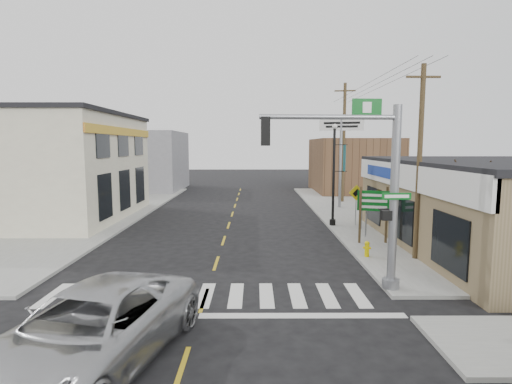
{
  "coord_description": "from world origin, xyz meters",
  "views": [
    {
      "loc": [
        1.62,
        -12.23,
        4.9
      ],
      "look_at": [
        1.67,
        5.73,
        2.8
      ],
      "focal_mm": 28.0,
      "sensor_mm": 36.0,
      "label": 1
    }
  ],
  "objects_px": {
    "guide_sign": "(374,207)",
    "fire_hydrant": "(367,248)",
    "bare_tree": "(472,168)",
    "utility_pole_near": "(419,161)",
    "dance_center_sign": "(341,138)",
    "traffic_signal_pole": "(372,178)",
    "lamp_post": "(335,167)",
    "utility_pole_far": "(344,142)",
    "suv": "(91,330)"
  },
  "relations": [
    {
      "from": "bare_tree",
      "to": "suv",
      "type": "bearing_deg",
      "value": -147.67
    },
    {
      "from": "guide_sign",
      "to": "lamp_post",
      "type": "bearing_deg",
      "value": 119.83
    },
    {
      "from": "guide_sign",
      "to": "fire_hydrant",
      "type": "bearing_deg",
      "value": -95.16
    },
    {
      "from": "fire_hydrant",
      "to": "utility_pole_far",
      "type": "relative_size",
      "value": 0.07
    },
    {
      "from": "fire_hydrant",
      "to": "dance_center_sign",
      "type": "distance_m",
      "value": 14.86
    },
    {
      "from": "suv",
      "to": "utility_pole_far",
      "type": "bearing_deg",
      "value": 80.05
    },
    {
      "from": "lamp_post",
      "to": "dance_center_sign",
      "type": "height_order",
      "value": "dance_center_sign"
    },
    {
      "from": "traffic_signal_pole",
      "to": "fire_hydrant",
      "type": "height_order",
      "value": "traffic_signal_pole"
    },
    {
      "from": "traffic_signal_pole",
      "to": "dance_center_sign",
      "type": "relative_size",
      "value": 0.88
    },
    {
      "from": "dance_center_sign",
      "to": "traffic_signal_pole",
      "type": "bearing_deg",
      "value": -81.77
    },
    {
      "from": "fire_hydrant",
      "to": "traffic_signal_pole",
      "type": "bearing_deg",
      "value": -104.71
    },
    {
      "from": "traffic_signal_pole",
      "to": "bare_tree",
      "type": "relative_size",
      "value": 1.28
    },
    {
      "from": "guide_sign",
      "to": "fire_hydrant",
      "type": "xyz_separation_m",
      "value": [
        -0.97,
        -2.42,
        -1.44
      ]
    },
    {
      "from": "guide_sign",
      "to": "traffic_signal_pole",
      "type": "bearing_deg",
      "value": -90.94
    },
    {
      "from": "suv",
      "to": "utility_pole_near",
      "type": "height_order",
      "value": "utility_pole_near"
    },
    {
      "from": "lamp_post",
      "to": "bare_tree",
      "type": "distance_m",
      "value": 8.51
    },
    {
      "from": "bare_tree",
      "to": "utility_pole_near",
      "type": "distance_m",
      "value": 2.1
    },
    {
      "from": "lamp_post",
      "to": "bare_tree",
      "type": "height_order",
      "value": "lamp_post"
    },
    {
      "from": "bare_tree",
      "to": "utility_pole_near",
      "type": "relative_size",
      "value": 0.61
    },
    {
      "from": "utility_pole_far",
      "to": "suv",
      "type": "bearing_deg",
      "value": -105.96
    },
    {
      "from": "lamp_post",
      "to": "utility_pole_far",
      "type": "height_order",
      "value": "utility_pole_far"
    },
    {
      "from": "suv",
      "to": "bare_tree",
      "type": "relative_size",
      "value": 1.29
    },
    {
      "from": "suv",
      "to": "utility_pole_far",
      "type": "xyz_separation_m",
      "value": [
        11.11,
        25.55,
        4.35
      ]
    },
    {
      "from": "guide_sign",
      "to": "utility_pole_far",
      "type": "bearing_deg",
      "value": 99.93
    },
    {
      "from": "suv",
      "to": "dance_center_sign",
      "type": "height_order",
      "value": "dance_center_sign"
    },
    {
      "from": "guide_sign",
      "to": "bare_tree",
      "type": "xyz_separation_m",
      "value": [
        3.08,
        -2.97,
        2.05
      ]
    },
    {
      "from": "dance_center_sign",
      "to": "bare_tree",
      "type": "height_order",
      "value": "dance_center_sign"
    },
    {
      "from": "utility_pole_near",
      "to": "lamp_post",
      "type": "bearing_deg",
      "value": 105.22
    },
    {
      "from": "guide_sign",
      "to": "dance_center_sign",
      "type": "xyz_separation_m",
      "value": [
        0.79,
        11.47,
        3.51
      ]
    },
    {
      "from": "guide_sign",
      "to": "dance_center_sign",
      "type": "bearing_deg",
      "value": 102.65
    },
    {
      "from": "dance_center_sign",
      "to": "guide_sign",
      "type": "bearing_deg",
      "value": -76.86
    },
    {
      "from": "suv",
      "to": "bare_tree",
      "type": "bearing_deg",
      "value": 45.89
    },
    {
      "from": "traffic_signal_pole",
      "to": "fire_hydrant",
      "type": "xyz_separation_m",
      "value": [
        1.0,
        3.8,
        -3.35
      ]
    },
    {
      "from": "traffic_signal_pole",
      "to": "dance_center_sign",
      "type": "height_order",
      "value": "dance_center_sign"
    },
    {
      "from": "suv",
      "to": "lamp_post",
      "type": "height_order",
      "value": "lamp_post"
    },
    {
      "from": "suv",
      "to": "lamp_post",
      "type": "distance_m",
      "value": 17.67
    },
    {
      "from": "guide_sign",
      "to": "suv",
      "type": "bearing_deg",
      "value": -114.28
    },
    {
      "from": "guide_sign",
      "to": "lamp_post",
      "type": "relative_size",
      "value": 0.46
    },
    {
      "from": "fire_hydrant",
      "to": "dance_center_sign",
      "type": "xyz_separation_m",
      "value": [
        1.76,
        13.9,
        4.95
      ]
    },
    {
      "from": "lamp_post",
      "to": "dance_center_sign",
      "type": "xyz_separation_m",
      "value": [
        1.84,
        7.02,
        1.82
      ]
    },
    {
      "from": "suv",
      "to": "utility_pole_far",
      "type": "relative_size",
      "value": 0.63
    },
    {
      "from": "lamp_post",
      "to": "utility_pole_near",
      "type": "distance_m",
      "value": 7.46
    },
    {
      "from": "suv",
      "to": "fire_hydrant",
      "type": "height_order",
      "value": "suv"
    },
    {
      "from": "traffic_signal_pole",
      "to": "utility_pole_far",
      "type": "distance_m",
      "value": 21.27
    },
    {
      "from": "utility_pole_near",
      "to": "suv",
      "type": "bearing_deg",
      "value": -142.76
    },
    {
      "from": "fire_hydrant",
      "to": "guide_sign",
      "type": "bearing_deg",
      "value": 68.26
    },
    {
      "from": "utility_pole_near",
      "to": "guide_sign",
      "type": "bearing_deg",
      "value": 109.88
    },
    {
      "from": "suv",
      "to": "guide_sign",
      "type": "relative_size",
      "value": 2.26
    },
    {
      "from": "suv",
      "to": "utility_pole_far",
      "type": "height_order",
      "value": "utility_pole_far"
    },
    {
      "from": "lamp_post",
      "to": "bare_tree",
      "type": "xyz_separation_m",
      "value": [
        4.13,
        -7.43,
        0.36
      ]
    }
  ]
}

